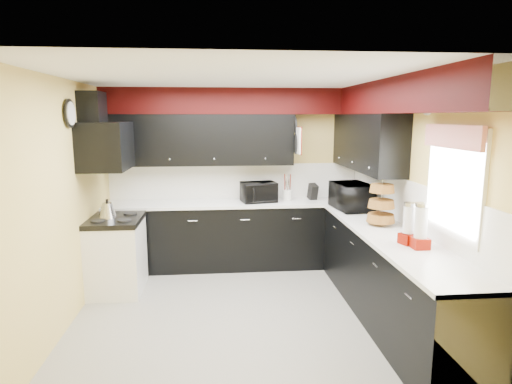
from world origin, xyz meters
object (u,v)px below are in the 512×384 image
(toaster_oven, at_px, (259,192))
(microwave, at_px, (352,196))
(utensil_crock, at_px, (287,195))
(knife_block, at_px, (313,192))
(kettle, at_px, (108,210))

(toaster_oven, xyz_separation_m, microwave, (1.14, -0.60, 0.03))
(utensil_crock, relative_size, knife_block, 0.66)
(toaster_oven, bearing_deg, microwave, -38.81)
(utensil_crock, distance_m, kettle, 2.44)
(kettle, bearing_deg, microwave, 2.07)
(kettle, bearing_deg, utensil_crock, 18.80)
(utensil_crock, height_order, kettle, kettle)
(toaster_oven, relative_size, knife_block, 2.11)
(microwave, distance_m, kettle, 3.04)
(microwave, relative_size, utensil_crock, 4.11)
(knife_block, relative_size, kettle, 1.11)
(toaster_oven, height_order, utensil_crock, toaster_oven)
(microwave, xyz_separation_m, knife_block, (-0.36, 0.69, -0.06))
(toaster_oven, height_order, kettle, toaster_oven)
(knife_block, bearing_deg, microwave, -74.19)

